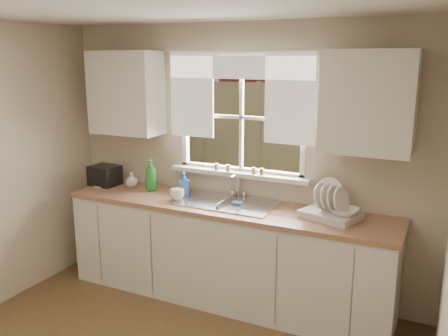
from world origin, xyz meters
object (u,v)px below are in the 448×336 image
at_px(dish_rack, 331,209).
at_px(soap_bottle_a, 151,175).
at_px(black_appliance, 105,175).
at_px(cup, 177,194).

relative_size(dish_rack, soap_bottle_a, 1.63).
relative_size(soap_bottle_a, black_appliance, 1.14).
bearing_deg(dish_rack, soap_bottle_a, 178.36).
bearing_deg(black_appliance, cup, -3.74).
bearing_deg(black_appliance, dish_rack, 3.87).
bearing_deg(dish_rack, black_appliance, 179.70).
distance_m(cup, black_appliance, 0.95).
distance_m(soap_bottle_a, black_appliance, 0.55).
height_order(cup, black_appliance, black_appliance).
relative_size(dish_rack, cup, 3.93).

